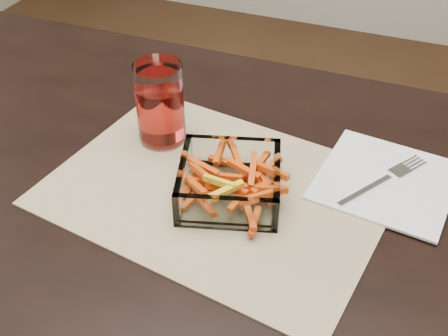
% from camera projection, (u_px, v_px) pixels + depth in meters
% --- Properties ---
extents(dining_table, '(1.60, 0.90, 0.75)m').
position_uv_depth(dining_table, '(227.00, 275.00, 0.78)').
color(dining_table, black).
rests_on(dining_table, ground).
extents(placemat, '(0.50, 0.39, 0.00)m').
position_uv_depth(placemat, '(218.00, 189.00, 0.78)').
color(placemat, tan).
rests_on(placemat, dining_table).
extents(glass_bowl, '(0.17, 0.17, 0.05)m').
position_uv_depth(glass_bowl, '(229.00, 184.00, 0.75)').
color(glass_bowl, white).
rests_on(glass_bowl, placemat).
extents(tumbler, '(0.07, 0.07, 0.13)m').
position_uv_depth(tumbler, '(160.00, 106.00, 0.83)').
color(tumbler, white).
rests_on(tumbler, placemat).
extents(napkin, '(0.20, 0.20, 0.00)m').
position_uv_depth(napkin, '(386.00, 181.00, 0.79)').
color(napkin, white).
rests_on(napkin, placemat).
extents(fork, '(0.10, 0.15, 0.00)m').
position_uv_depth(fork, '(385.00, 179.00, 0.79)').
color(fork, silver).
rests_on(fork, napkin).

